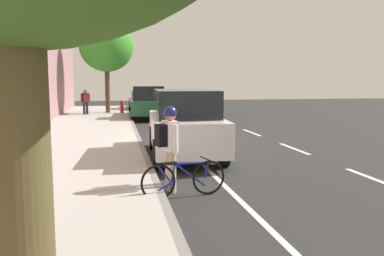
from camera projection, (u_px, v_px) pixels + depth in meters
ground at (193, 140)px, 15.12m from camera, size 62.44×62.44×0.00m
sidewalk at (79, 141)px, 14.32m from camera, size 4.14×39.03×0.15m
curb_edge at (138, 139)px, 14.72m from camera, size 0.16×39.03×0.15m
lane_stripe_centre at (270, 139)px, 15.19m from camera, size 0.14×40.00×0.01m
lane_stripe_bike_edge at (177, 140)px, 15.01m from camera, size 0.12×39.03×0.01m
building_facade at (6, 58)px, 13.53m from camera, size 0.50×39.03×6.05m
parked_sedan_grey_nearest at (142, 101)px, 30.25m from camera, size 1.92×4.44×1.52m
parked_pickup_green_second at (148, 104)px, 23.59m from camera, size 2.30×5.42×1.95m
parked_suv_white_mid at (184, 123)px, 11.62m from camera, size 2.16×4.80×1.99m
bicycle_at_curb at (184, 179)px, 7.61m from camera, size 1.71×0.50×0.75m
cyclist_with_backpack at (169, 140)px, 7.92m from camera, size 0.47×0.61×1.75m
street_tree_near_cyclist at (106, 46)px, 25.80m from camera, size 3.52×3.52×6.05m
pedestrian_on_phone at (85, 100)px, 24.80m from camera, size 0.54×0.40×1.57m
fire_hydrant at (122, 107)px, 25.89m from camera, size 0.22×0.22×0.84m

